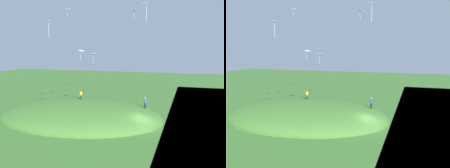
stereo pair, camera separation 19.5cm
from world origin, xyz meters
The scene contains 10 objects.
ground_plane centered at (0.00, 0.00, 0.00)m, with size 160.00×160.00×0.00m, color #3F752E.
grass_hill centered at (11.01, -2.83, 0.00)m, with size 26.85×19.54×4.90m, color #457C30.
person_walking_path centered at (11.41, -4.39, 3.38)m, with size 0.48×0.48×1.56m.
person_near_shore centered at (0.82, -5.33, 2.57)m, with size 0.54×0.54×1.76m.
kite_1 centered at (10.63, 1.00, 16.16)m, with size 0.85×0.76×1.15m.
kite_3 centered at (2.43, -4.26, 16.26)m, with size 0.95×0.97×1.40m.
kite_4 centered at (10.54, 6.12, 13.83)m, with size 0.69×0.56×1.99m.
kite_5 centered at (10.74, -3.41, 10.42)m, with size 0.92×1.07×1.59m.
kite_6 centered at (-1.30, 8.10, 14.99)m, with size 0.66×0.48×1.86m.
kite_9 centered at (8.89, -4.11, 9.88)m, with size 0.92×0.78×1.57m.
Camera 1 is at (-5.71, 32.74, 10.87)m, focal length 39.87 mm.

